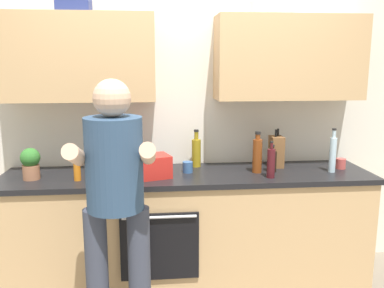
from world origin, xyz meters
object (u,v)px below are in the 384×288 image
Objects in this scene: knife_block at (276,151)px; bottle_syrup at (100,167)px; bottle_oil at (196,152)px; grocery_bag_crisps at (152,166)px; bottle_vinegar at (257,155)px; bottle_water at (333,153)px; cup_tea at (188,167)px; cup_ceramic at (341,164)px; bottle_wine at (271,163)px; bottle_juice at (77,168)px; potted_herb at (31,163)px; bottle_soy at (272,161)px; person_standing at (115,192)px.

bottle_syrup is at bearing -170.33° from knife_block.
bottle_syrup is (-0.74, -0.30, -0.03)m from bottle_oil.
bottle_vinegar is at bearing 4.12° from grocery_bag_crisps.
bottle_water is 4.07× the size of cup_tea.
cup_tea is (-1.12, 0.10, -0.11)m from bottle_water.
cup_ceramic is 0.52m from knife_block.
bottle_wine is at bearing -6.31° from grocery_bag_crisps.
bottle_syrup is 0.90× the size of bottle_wine.
bottle_syrup is 0.67m from cup_tea.
bottle_water reaches higher than knife_block.
bottle_vinegar reaches higher than bottle_oil.
bottle_syrup is 1.11× the size of bottle_juice.
bottle_syrup is 0.50m from potted_herb.
bottle_vinegar is at bearing 4.06° from bottle_juice.
bottle_soy is at bearing -20.95° from bottle_oil.
bottle_water is (0.46, -0.05, 0.06)m from bottle_soy.
grocery_bag_crisps is (0.54, 0.04, -0.01)m from bottle_juice.
bottle_oil is at bearing 56.36° from person_standing.
knife_block reaches higher than cup_ceramic.
person_standing is at bearing -158.18° from cup_ceramic.
grocery_bag_crisps is at bearing -175.83° from bottle_soy.
knife_block is at bearing 39.05° from bottle_vinegar.
person_standing is 6.36× the size of grocery_bag_crisps.
bottle_water reaches higher than bottle_soy.
knife_block is (0.74, 0.11, 0.08)m from cup_tea.
bottle_syrup is at bearing 7.42° from bottle_juice.
bottle_oil reaches higher than bottle_syrup.
bottle_vinegar reaches higher than bottle_wine.
bottle_oil is at bearing 171.20° from cup_ceramic.
person_standing is 20.10× the size of cup_ceramic.
grocery_bag_crisps is (-0.28, -0.11, 0.04)m from cup_tea.
person_standing is 1.22m from bottle_vinegar.
potted_herb is (-0.66, 0.62, 0.05)m from person_standing.
bottle_juice is 0.70× the size of bottle_vinegar.
bottle_wine reaches higher than grocery_bag_crisps.
bottle_soy reaches higher than grocery_bag_crisps.
bottle_oil reaches higher than cup_tea.
person_standing is 0.62m from grocery_bag_crisps.
cup_tea is (-0.09, -0.18, -0.08)m from bottle_oil.
cup_ceramic is (2.05, 0.15, -0.05)m from bottle_juice.
cup_ceramic is (1.89, 0.12, -0.05)m from bottle_syrup.
bottle_syrup reaches higher than cup_tea.
cup_tea is at bearing 54.61° from person_standing.
bottle_vinegar is (-0.12, -0.01, 0.05)m from bottle_soy.
cup_ceramic is 0.35× the size of potted_herb.
bottle_wine is at bearing -67.66° from bottle_vinegar.
potted_herb is at bearing 175.85° from bottle_wine.
cup_ceramic is 0.26× the size of knife_block.
grocery_bag_crisps is (-0.88, 0.10, -0.03)m from bottle_wine.
bottle_vinegar is 0.71m from cup_ceramic.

